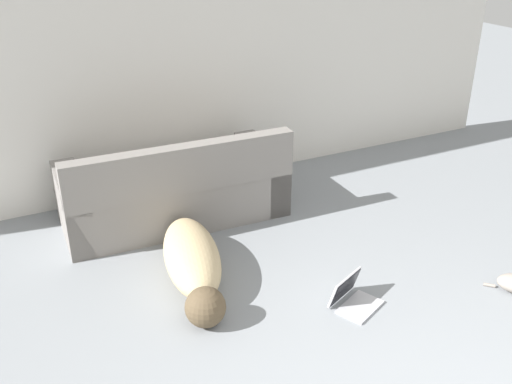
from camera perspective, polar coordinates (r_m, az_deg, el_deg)
The scene contains 4 objects.
wall_back at distance 5.35m, azimuth -8.02°, elevation 14.62°, with size 7.51×0.06×2.79m.
couch at distance 5.00m, azimuth -8.14°, elevation 0.03°, with size 1.93×0.90×0.80m.
dog at distance 4.20m, azimuth -6.31°, elevation -6.94°, with size 0.61×1.52×0.32m.
laptop_open at distance 4.04m, azimuth 9.49°, elevation -10.14°, with size 0.40×0.38×0.22m.
Camera 1 is at (-1.67, -0.94, 2.43)m, focal length 40.00 mm.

